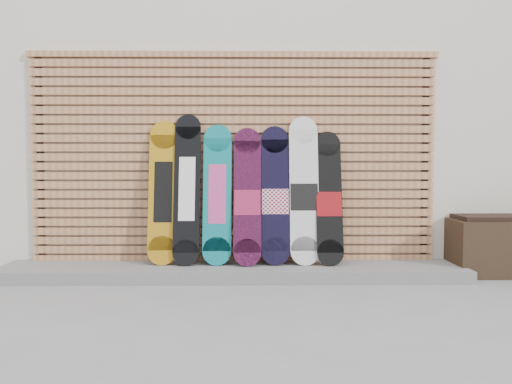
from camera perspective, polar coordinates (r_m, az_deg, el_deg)
ground at (r=4.40m, az=-1.06°, el=-11.65°), size 80.00×80.00×0.00m
building at (r=7.80m, az=2.87°, el=8.05°), size 12.00×5.00×3.60m
concrete_step at (r=5.05m, az=-2.71°, el=-9.03°), size 4.60×0.70×0.12m
slat_wall at (r=5.23m, az=-2.62°, el=4.04°), size 4.26×0.08×2.29m
snowboard_0 at (r=5.15m, az=-10.55°, el=0.01°), size 0.30×0.28×1.46m
snowboard_1 at (r=5.09m, az=-7.89°, el=0.37°), size 0.26×0.32×1.53m
snowboard_2 at (r=5.07m, az=-4.45°, el=-0.22°), size 0.29×0.30×1.42m
snowboard_3 at (r=5.03m, az=-1.00°, el=-0.54°), size 0.28×0.36×1.39m
snowboard_4 at (r=5.06m, az=2.21°, el=-0.42°), size 0.29×0.31×1.41m
snowboard_5 at (r=5.08m, az=5.51°, el=0.14°), size 0.29×0.31×1.51m
snowboard_6 at (r=5.10m, az=8.33°, el=-0.73°), size 0.27×0.34×1.35m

